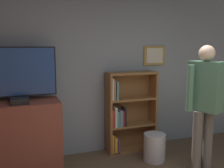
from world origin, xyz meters
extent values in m
cube|color=gray|center=(0.00, 2.67, 1.35)|extent=(6.46, 0.06, 2.70)
cube|color=#AD8942|center=(0.65, 2.62, 1.58)|extent=(0.40, 0.02, 0.33)
cube|color=beige|center=(0.65, 2.61, 1.58)|extent=(0.31, 0.01, 0.25)
cube|color=brown|center=(-1.61, 2.30, 0.50)|extent=(1.12, 0.57, 1.00)
cylinder|color=black|center=(-1.61, 2.38, 1.01)|extent=(0.22, 0.22, 0.03)
cylinder|color=black|center=(-1.61, 2.38, 1.05)|extent=(0.06, 0.06, 0.05)
cube|color=black|center=(-1.61, 2.38, 1.40)|extent=(1.08, 0.04, 0.68)
cube|color=#2D4C8C|center=(-1.61, 2.36, 1.40)|extent=(1.05, 0.01, 0.64)
cube|color=black|center=(-1.58, 2.18, 1.03)|extent=(0.23, 0.19, 0.07)
cube|color=brown|center=(-0.24, 2.48, 0.66)|extent=(0.04, 0.28, 1.33)
cube|color=brown|center=(0.56, 2.48, 0.66)|extent=(0.04, 0.28, 1.33)
cube|color=brown|center=(0.16, 2.61, 0.66)|extent=(0.84, 0.01, 1.33)
cube|color=brown|center=(0.16, 2.48, 0.02)|extent=(0.77, 0.28, 0.04)
cube|color=brown|center=(0.16, 2.48, 0.44)|extent=(0.77, 0.28, 0.04)
cube|color=brown|center=(0.16, 2.48, 0.88)|extent=(0.77, 0.28, 0.04)
cube|color=brown|center=(0.16, 2.48, 1.31)|extent=(0.77, 0.28, 0.04)
cube|color=orange|center=(-0.21, 2.44, 0.18)|extent=(0.03, 0.20, 0.32)
cube|color=gold|center=(-0.16, 2.47, 0.15)|extent=(0.04, 0.26, 0.26)
cube|color=#7A3889|center=(-0.11, 2.46, 0.14)|extent=(0.02, 0.24, 0.24)
cube|color=red|center=(-0.21, 2.45, 0.60)|extent=(0.03, 0.22, 0.29)
cube|color=beige|center=(-0.16, 2.45, 0.62)|extent=(0.04, 0.22, 0.32)
cube|color=#5B8E99|center=(-0.12, 2.44, 0.59)|extent=(0.03, 0.21, 0.25)
cube|color=#5B8E99|center=(-0.07, 2.46, 0.59)|extent=(0.04, 0.24, 0.27)
cube|color=red|center=(-0.03, 2.45, 0.59)|extent=(0.02, 0.21, 0.26)
cube|color=#232328|center=(0.01, 2.44, 0.61)|extent=(0.03, 0.20, 0.30)
cube|color=beige|center=(-0.21, 2.45, 1.07)|extent=(0.03, 0.22, 0.34)
cube|color=#99663D|center=(-0.18, 2.46, 1.06)|extent=(0.03, 0.25, 0.31)
cube|color=#5B8E99|center=(-0.13, 2.44, 1.05)|extent=(0.03, 0.20, 0.29)
cylinder|color=#56514C|center=(0.67, 1.42, 0.44)|extent=(0.13, 0.13, 0.88)
cylinder|color=#56514C|center=(0.85, 1.42, 0.44)|extent=(0.13, 0.13, 0.88)
cube|color=#477056|center=(0.76, 1.42, 1.21)|extent=(0.36, 0.48, 0.66)
sphere|color=beige|center=(0.76, 1.42, 1.65)|extent=(0.21, 0.21, 0.21)
cylinder|color=#477056|center=(1.00, 1.42, 1.20)|extent=(0.09, 0.09, 0.61)
cylinder|color=#477056|center=(0.52, 1.42, 1.20)|extent=(0.09, 0.09, 0.61)
cylinder|color=#B7B7BC|center=(0.33, 1.98, 0.21)|extent=(0.33, 0.33, 0.42)
camera|label=1|loc=(-1.60, -1.38, 1.75)|focal=42.00mm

